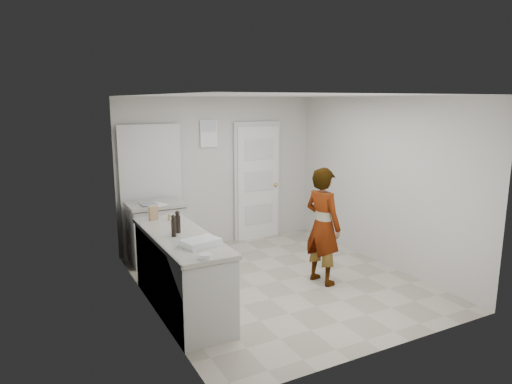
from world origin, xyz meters
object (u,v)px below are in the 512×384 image
spice_jar (170,217)px  baking_dish (201,242)px  person (323,226)px  egg_bowl (206,256)px  cake_mix_box (153,213)px  oil_cruet_a (178,222)px  oil_cruet_b (174,226)px

spice_jar → baking_dish: spice_jar is taller
person → baking_dish: size_ratio=3.65×
person → egg_bowl: size_ratio=12.82×
person → cake_mix_box: size_ratio=8.77×
cake_mix_box → baking_dish: (0.16, -1.26, -0.06)m
cake_mix_box → oil_cruet_a: size_ratio=0.68×
spice_jar → oil_cruet_b: bearing=-103.8°
cake_mix_box → egg_bowl: (0.06, -1.68, -0.07)m
cake_mix_box → baking_dish: size_ratio=0.42×
person → oil_cruet_b: person is taller
egg_bowl → person: bearing=22.3°
spice_jar → baking_dish: bearing=-91.1°
cake_mix_box → baking_dish: 1.27m
baking_dish → egg_bowl: size_ratio=3.51×
oil_cruet_a → egg_bowl: size_ratio=2.14×
oil_cruet_b → oil_cruet_a: bearing=54.8°
oil_cruet_a → cake_mix_box: bearing=98.0°
oil_cruet_a → oil_cruet_b: oil_cruet_a is taller
baking_dish → oil_cruet_a: bearing=96.7°
baking_dish → spice_jar: bearing=88.9°
cake_mix_box → egg_bowl: size_ratio=1.46×
oil_cruet_b → baking_dish: oil_cruet_b is taller
oil_cruet_a → oil_cruet_b: (-0.09, -0.13, -0.00)m
person → oil_cruet_a: bearing=73.7°
spice_jar → egg_bowl: size_ratio=0.67×
oil_cruet_b → baking_dish: (0.15, -0.44, -0.09)m
baking_dish → egg_bowl: baking_dish is taller
spice_jar → oil_cruet_a: (-0.09, -0.59, 0.08)m
spice_jar → oil_cruet_a: bearing=-98.4°
person → cake_mix_box: person is taller
oil_cruet_b → egg_bowl: size_ratio=2.06×
cake_mix_box → oil_cruet_a: 0.70m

